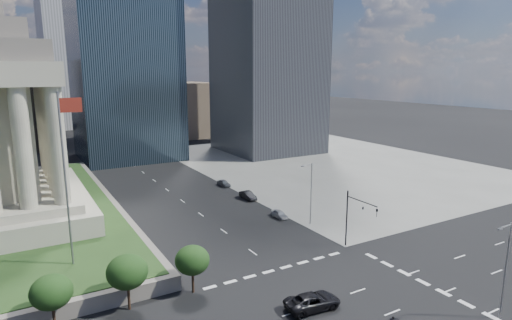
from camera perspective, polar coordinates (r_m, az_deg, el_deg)
ground at (r=132.15m, az=-17.81°, el=0.67°), size 500.00×500.00×0.00m
sidewalk_ne at (r=116.02m, az=9.64°, el=-0.40°), size 68.00×90.00×0.03m
flagpole at (r=52.55m, az=-23.98°, el=-1.29°), size 2.52×0.24×20.00m
midrise_glass at (r=125.65m, az=-17.26°, el=13.93°), size 26.00×26.00×60.00m
building_filler_ne at (r=168.36m, az=-9.53°, el=6.77°), size 20.00×30.00×20.00m
traffic_signal_ne at (r=59.65m, az=13.21°, el=-6.95°), size 0.30×5.74×8.00m
street_lamp_south at (r=48.86m, az=30.27°, el=-12.04°), size 2.13×0.22×10.00m
street_lamp_north at (r=68.27m, az=7.26°, el=-3.98°), size 2.13×0.22×10.00m
pickup_truck at (r=46.71m, az=7.56°, el=-18.17°), size 3.35×6.21×1.66m
parked_sedan_near at (r=72.16m, az=3.16°, el=-7.21°), size 1.65×3.81×1.28m
parked_sedan_mid at (r=82.19m, az=-1.08°, el=-4.74°), size 4.57×1.65×1.50m
parked_sedan_far at (r=91.63m, az=-4.30°, el=-3.09°), size 3.99×1.68×1.35m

